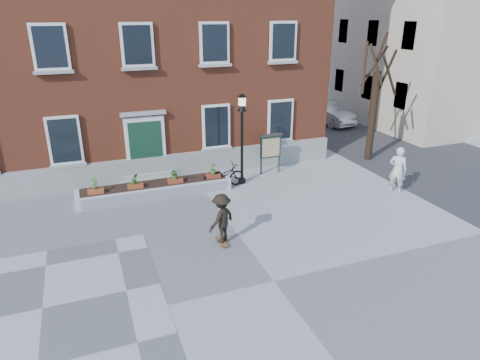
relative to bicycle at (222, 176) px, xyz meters
name	(u,v)px	position (x,y,z in m)	size (l,w,h in m)	color
ground	(274,281)	(-0.84, -7.01, -0.52)	(100.00, 100.00, 0.00)	#949496
checker_patch	(42,308)	(-6.84, -6.01, -0.52)	(6.00, 6.00, 0.01)	#58585B
bicycle	(222,176)	(0.00, 0.00, 0.00)	(0.69, 1.99, 1.05)	black
parked_car	(327,113)	(10.15, 8.28, 0.19)	(1.52, 4.34, 1.43)	silver
bystander	(398,170)	(6.59, -3.00, 0.46)	(0.71, 0.47, 1.96)	silver
brick_building	(122,27)	(-2.84, 6.97, 5.78)	(18.40, 10.85, 12.60)	brown
planter_assembly	(156,188)	(-2.83, 0.17, -0.22)	(6.20, 1.12, 1.15)	silver
bare_tree	(374,105)	(8.17, 1.00, 2.27)	(1.83, 1.83, 6.16)	black
side_street	(382,12)	(17.16, 12.77, 6.50)	(15.20, 36.00, 14.50)	#3B3B3E
lamp_post	(242,127)	(0.97, 0.22, 2.02)	(0.40, 0.40, 3.93)	black
notice_board	(271,147)	(2.64, 0.91, 0.74)	(1.10, 0.16, 1.87)	#1A3528
skateboarder	(222,218)	(-1.52, -4.48, 0.37)	(1.23, 1.08, 1.72)	brown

